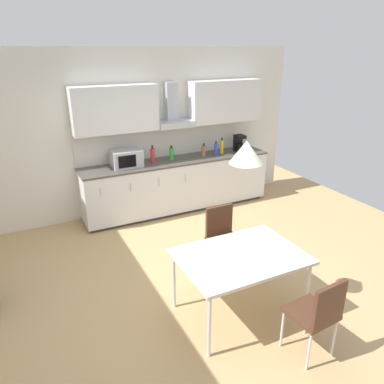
{
  "coord_description": "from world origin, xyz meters",
  "views": [
    {
      "loc": [
        -1.64,
        -3.51,
        2.8
      ],
      "look_at": [
        0.37,
        0.54,
        1.0
      ],
      "focal_mm": 35.0,
      "sensor_mm": 36.0,
      "label": 1
    }
  ],
  "objects": [
    {
      "name": "bottle_red",
      "position": [
        0.46,
        2.22,
        1.05
      ],
      "size": [
        0.08,
        0.08,
        0.3
      ],
      "color": "red",
      "rests_on": "kitchen_counter"
    },
    {
      "name": "upper_wall_cabinets",
      "position": [
        0.91,
        2.34,
        1.83
      ],
      "size": [
        3.36,
        0.4,
        0.73
      ],
      "color": "silver"
    },
    {
      "name": "ground_plane",
      "position": [
        0.0,
        0.0,
        -0.01
      ],
      "size": [
        8.26,
        7.52,
        0.02
      ],
      "primitive_type": "cube",
      "color": "tan"
    },
    {
      "name": "kitchen_counter",
      "position": [
        0.91,
        2.2,
        0.46
      ],
      "size": [
        3.38,
        0.65,
        0.92
      ],
      "color": "#333333",
      "rests_on": "ground_plane"
    },
    {
      "name": "wall_back",
      "position": [
        0.0,
        2.56,
        1.38
      ],
      "size": [
        6.61,
        0.1,
        2.77
      ],
      "primitive_type": "cube",
      "color": "silver",
      "rests_on": "ground_plane"
    },
    {
      "name": "chair_near_right",
      "position": [
        0.62,
        -1.55,
        0.53
      ],
      "size": [
        0.43,
        0.43,
        0.87
      ],
      "color": "#4C2D1E",
      "rests_on": "ground_plane"
    },
    {
      "name": "bottle_green",
      "position": [
        0.81,
        2.24,
        1.03
      ],
      "size": [
        0.08,
        0.08,
        0.25
      ],
      "color": "green",
      "rests_on": "kitchen_counter"
    },
    {
      "name": "pendant_lamp",
      "position": [
        0.32,
        -0.7,
        1.85
      ],
      "size": [
        0.32,
        0.32,
        0.22
      ],
      "primitive_type": "cone",
      "color": "silver"
    },
    {
      "name": "dining_table",
      "position": [
        0.32,
        -0.7,
        0.69
      ],
      "size": [
        1.3,
        0.93,
        0.74
      ],
      "color": "silver",
      "rests_on": "ground_plane"
    },
    {
      "name": "bottle_brown",
      "position": [
        1.39,
        2.14,
        1.03
      ],
      "size": [
        0.08,
        0.08,
        0.25
      ],
      "color": "brown",
      "rests_on": "kitchen_counter"
    },
    {
      "name": "microwave",
      "position": [
        0.0,
        2.19,
        1.06
      ],
      "size": [
        0.48,
        0.35,
        0.28
      ],
      "color": "#ADADB2",
      "rests_on": "kitchen_counter"
    },
    {
      "name": "bottle_blue",
      "position": [
        1.65,
        2.15,
        1.03
      ],
      "size": [
        0.07,
        0.07,
        0.26
      ],
      "color": "blue",
      "rests_on": "kitchen_counter"
    },
    {
      "name": "backsplash_tile",
      "position": [
        0.91,
        2.5,
        1.18
      ],
      "size": [
        3.36,
        0.02,
        0.5
      ],
      "primitive_type": "cube",
      "color": "silver",
      "rests_on": "kitchen_counter"
    },
    {
      "name": "chair_far_right",
      "position": [
        0.61,
        0.15,
        0.53
      ],
      "size": [
        0.4,
        0.4,
        0.87
      ],
      "color": "#4C2D1E",
      "rests_on": "ground_plane"
    },
    {
      "name": "coffee_maker",
      "position": [
        2.18,
        2.22,
        1.07
      ],
      "size": [
        0.18,
        0.19,
        0.3
      ],
      "color": "black",
      "rests_on": "kitchen_counter"
    },
    {
      "name": "bottle_yellow",
      "position": [
        1.79,
        2.19,
        1.05
      ],
      "size": [
        0.06,
        0.06,
        0.3
      ],
      "color": "yellow",
      "rests_on": "kitchen_counter"
    }
  ]
}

